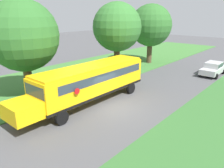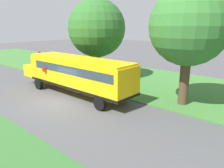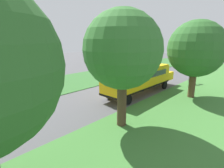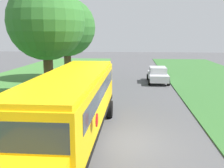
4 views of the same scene
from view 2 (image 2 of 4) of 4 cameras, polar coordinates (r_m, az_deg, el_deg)
name	(u,v)px [view 2 (image 2 of 4)]	position (r m, az deg, el deg)	size (l,w,h in m)	color
ground_plane	(58,102)	(17.28, -13.84, -4.66)	(120.00, 120.00, 0.00)	#4C4C4F
grass_verge	(135,78)	(24.09, 5.91, 1.45)	(12.00, 80.00, 0.08)	#3D7533
school_bus	(76,72)	(18.38, -9.35, 3.02)	(2.84, 12.42, 3.16)	yellow
oak_tree_beside_bus	(96,28)	(23.13, -4.10, 14.47)	(5.95, 5.95, 8.37)	brown
oak_tree_roadside_mid	(192,25)	(16.23, 20.10, 14.18)	(5.47, 5.47, 8.41)	#4C3826
stop_sign	(40,60)	(27.50, -18.30, 6.08)	(0.08, 0.68, 2.74)	gray
trash_bin	(52,70)	(27.43, -15.28, 3.55)	(0.56, 0.56, 0.90)	#2D4C33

